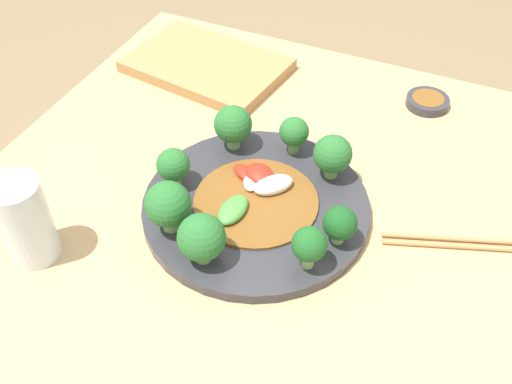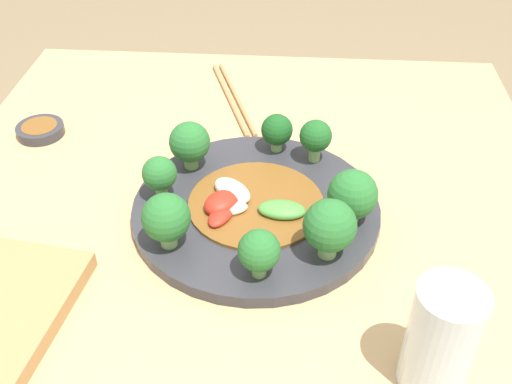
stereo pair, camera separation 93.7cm
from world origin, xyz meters
The scene contains 15 objects.
table centered at (0.00, 0.00, 0.36)m, with size 0.85×0.83×0.73m.
plate centered at (-0.02, -0.02, 0.74)m, with size 0.31×0.31×0.02m.
broccoli_northeast centered at (0.05, 0.07, 0.78)m, with size 0.05×0.05×0.07m.
broccoli_south centered at (-0.04, -0.13, 0.78)m, with size 0.06×0.06×0.07m.
broccoli_north centered at (-0.02, 0.10, 0.78)m, with size 0.04×0.04×0.06m.
broccoli_east centered at (0.10, -0.04, 0.78)m, with size 0.04×0.04×0.05m.
broccoli_northwest centered at (-0.10, 0.08, 0.78)m, with size 0.06×0.06×0.07m.
broccoli_southeast centered at (0.08, -0.09, 0.78)m, with size 0.04×0.04×0.06m.
broccoli_southwest centered at (-0.10, -0.10, 0.79)m, with size 0.06×0.06×0.07m.
broccoli_west centered at (-0.14, -0.03, 0.78)m, with size 0.05×0.05×0.06m.
stirfry_center centered at (-0.03, -0.01, 0.75)m, with size 0.17×0.17×0.02m.
drinking_glass centered at (-0.25, -0.20, 0.79)m, with size 0.06×0.06×0.12m.
chopsticks centered at (0.26, 0.04, 0.73)m, with size 0.23×0.10×0.01m.
sauce_dish centered at (0.14, 0.32, 0.74)m, with size 0.07×0.07×0.02m.
cutting_board centered at (-0.24, 0.26, 0.74)m, with size 0.29×0.21×0.02m.
Camera 1 is at (0.21, -0.54, 1.32)m, focal length 42.00 mm.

